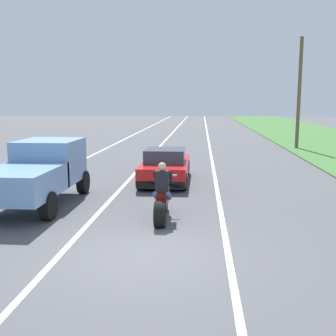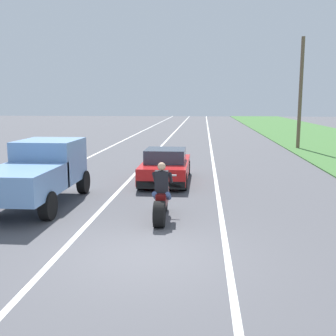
{
  "view_description": "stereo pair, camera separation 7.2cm",
  "coord_description": "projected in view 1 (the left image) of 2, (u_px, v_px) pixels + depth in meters",
  "views": [
    {
      "loc": [
        1.19,
        -8.22,
        3.25
      ],
      "look_at": [
        0.07,
        5.36,
        1.0
      ],
      "focal_mm": 43.38,
      "sensor_mm": 36.0,
      "label": 1
    },
    {
      "loc": [
        1.26,
        -8.21,
        3.25
      ],
      "look_at": [
        0.07,
        5.36,
        1.0
      ],
      "focal_mm": 43.38,
      "sensor_mm": 36.0,
      "label": 2
    }
  ],
  "objects": [
    {
      "name": "ground_plane",
      "position": [
        144.0,
        254.0,
        8.71
      ],
      "size": [
        160.0,
        160.0,
        0.0
      ],
      "primitive_type": "plane",
      "color": "#4C4C51"
    },
    {
      "name": "lane_stripe_left_solid",
      "position": [
        108.0,
        147.0,
        28.81
      ],
      "size": [
        0.14,
        120.0,
        0.01
      ],
      "primitive_type": "cube",
      "color": "white",
      "rests_on": "ground"
    },
    {
      "name": "lane_stripe_right_solid",
      "position": [
        210.0,
        148.0,
        28.23
      ],
      "size": [
        0.14,
        120.0,
        0.01
      ],
      "primitive_type": "cube",
      "color": "white",
      "rests_on": "ground"
    },
    {
      "name": "lane_stripe_centre_dashed",
      "position": [
        159.0,
        148.0,
        28.52
      ],
      "size": [
        0.14,
        120.0,
        0.01
      ],
      "primitive_type": "cube",
      "color": "white",
      "rests_on": "ground"
    },
    {
      "name": "motorcycle_with_rider",
      "position": [
        162.0,
        199.0,
        11.09
      ],
      "size": [
        0.7,
        2.21,
        1.62
      ],
      "color": "black",
      "rests_on": "ground"
    },
    {
      "name": "sports_car_red",
      "position": [
        165.0,
        167.0,
        16.43
      ],
      "size": [
        1.84,
        4.3,
        1.37
      ],
      "color": "red",
      "rests_on": "ground"
    },
    {
      "name": "pickup_truck_left_lane_light_blue",
      "position": [
        39.0,
        170.0,
        12.71
      ],
      "size": [
        2.02,
        4.8,
        1.98
      ],
      "color": "#6B93C6",
      "rests_on": "ground"
    },
    {
      "name": "utility_pole_roadside",
      "position": [
        299.0,
        94.0,
        27.46
      ],
      "size": [
        0.24,
        0.24,
        7.48
      ],
      "primitive_type": "cylinder",
      "color": "brown",
      "rests_on": "ground"
    }
  ]
}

